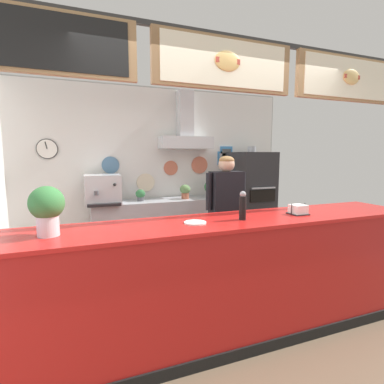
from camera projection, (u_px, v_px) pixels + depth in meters
ground_plane at (217, 320)px, 2.93m from camera, size 5.74×5.74×0.00m
back_wall_assembly at (161, 165)px, 4.81m from camera, size 4.55×2.61×2.74m
service_counter at (231, 279)px, 2.61m from camera, size 3.75×0.66×1.09m
back_prep_counter at (163, 229)px, 4.71m from camera, size 2.20×0.53×0.93m
pizza_oven at (250, 201)px, 5.11m from camera, size 0.63×0.75×1.79m
shop_worker at (226, 213)px, 3.81m from camera, size 0.57×0.23×1.63m
espresso_machine at (102, 189)px, 4.28m from camera, size 0.50×0.55×0.42m
potted_thyme at (185, 191)px, 4.75m from camera, size 0.17×0.17×0.23m
potted_basil at (140, 195)px, 4.52m from camera, size 0.15×0.15×0.18m
potted_sage at (212, 188)px, 4.92m from camera, size 0.25×0.25×0.29m
pepper_grinder at (243, 206)px, 2.51m from camera, size 0.06×0.06×0.25m
napkin_holder at (298, 210)px, 2.75m from camera, size 0.16×0.16×0.10m
basil_vase at (47, 209)px, 2.00m from camera, size 0.23×0.23×0.35m
condiment_plate at (195, 223)px, 2.39m from camera, size 0.18×0.18×0.01m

